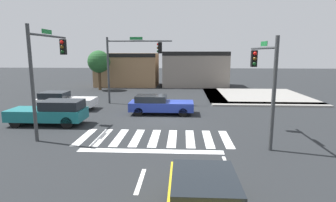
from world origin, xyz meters
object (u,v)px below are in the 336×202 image
object	(u,v)px
traffic_signal_northwest	(131,57)
traffic_signal_southeast	(264,71)
roadside_tree	(99,62)
traffic_signal_southwest	(47,61)
car_teal	(51,112)
car_blue	(159,104)
car_white	(64,100)

from	to	relation	value
traffic_signal_northwest	traffic_signal_southeast	world-z (taller)	traffic_signal_northwest
traffic_signal_northwest	roadside_tree	bearing A→B (deg)	122.47
traffic_signal_southwest	car_teal	size ratio (longest dim) A/B	1.25
traffic_signal_southwest	car_teal	xyz separation A→B (m)	(-0.75, 1.56, -3.21)
traffic_signal_northwest	car_blue	bearing A→B (deg)	-55.33
traffic_signal_southeast	roadside_tree	xyz separation A→B (m)	(-14.11, 18.30, -0.21)
car_teal	traffic_signal_southeast	bearing A→B (deg)	169.92
traffic_signal_southwest	car_blue	size ratio (longest dim) A/B	1.26
traffic_signal_southwest	car_white	xyz separation A→B (m)	(-1.96, 6.24, -3.30)
traffic_signal_southeast	car_teal	size ratio (longest dim) A/B	1.12
traffic_signal_southeast	traffic_signal_southwest	size ratio (longest dim) A/B	0.89
traffic_signal_southeast	roadside_tree	bearing A→B (deg)	37.62
car_teal	roadside_tree	xyz separation A→B (m)	(-1.73, 16.10, 2.55)
traffic_signal_northwest	car_white	distance (m)	6.63
car_white	traffic_signal_northwest	bearing A→B (deg)	29.22
traffic_signal_northwest	traffic_signal_southwest	xyz separation A→B (m)	(-3.02, -9.03, -0.08)
car_white	roadside_tree	distance (m)	11.73
traffic_signal_northwest	traffic_signal_southwest	world-z (taller)	traffic_signal_southwest
traffic_signal_southeast	car_white	distance (m)	15.50
traffic_signal_southeast	traffic_signal_southwest	world-z (taller)	traffic_signal_southwest
car_white	car_teal	size ratio (longest dim) A/B	0.95
car_teal	roadside_tree	bearing A→B (deg)	-83.88
traffic_signal_southeast	car_white	size ratio (longest dim) A/B	1.17
traffic_signal_southeast	car_blue	distance (m)	8.62
roadside_tree	traffic_signal_northwest	bearing A→B (deg)	-57.53
traffic_signal_southwest	car_white	world-z (taller)	traffic_signal_southwest
traffic_signal_northwest	roadside_tree	world-z (taller)	traffic_signal_northwest
car_blue	roadside_tree	bearing A→B (deg)	123.18
traffic_signal_northwest	car_white	xyz separation A→B (m)	(-4.98, -2.78, -3.38)
traffic_signal_southeast	car_teal	distance (m)	12.87
car_blue	car_white	size ratio (longest dim) A/B	1.04
traffic_signal_southeast	traffic_signal_southwest	bearing A→B (deg)	86.83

